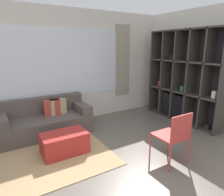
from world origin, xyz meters
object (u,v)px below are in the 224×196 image
Objects in this scene: ottoman at (65,143)px; folding_chair at (174,134)px; shelving_unit at (185,78)px; couch_main at (45,121)px.

ottoman is 1.86m from folding_chair.
shelving_unit reaches higher than couch_main.
couch_main is 2.69m from folding_chair.
ottoman is at bearing -85.72° from couch_main.
folding_chair is at bearing -41.46° from ottoman.
couch_main is at bearing 94.28° from ottoman.
couch_main is (-3.20, 0.97, -0.80)m from shelving_unit.
couch_main is 2.43× the size of ottoman.
shelving_unit is 2.58× the size of folding_chair.
couch_main is at bearing 163.07° from shelving_unit.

